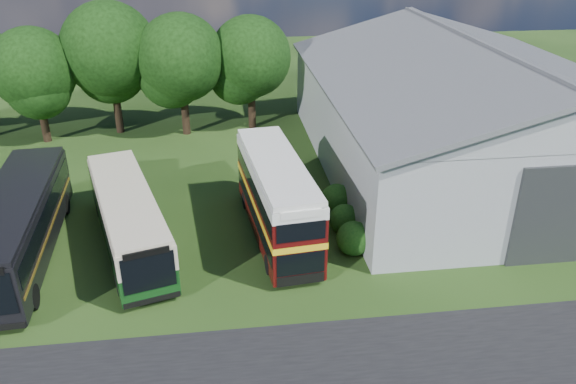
{
  "coord_description": "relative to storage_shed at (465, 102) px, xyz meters",
  "views": [
    {
      "loc": [
        -0.51,
        -16.67,
        14.78
      ],
      "look_at": [
        2.65,
        8.0,
        2.47
      ],
      "focal_mm": 35.0,
      "sensor_mm": 36.0,
      "label": 1
    }
  ],
  "objects": [
    {
      "name": "ground",
      "position": [
        -15.0,
        -15.98,
        -4.17
      ],
      "size": [
        120.0,
        120.0,
        0.0
      ],
      "primitive_type": "plane",
      "color": "#1B3511",
      "rests_on": "ground"
    },
    {
      "name": "storage_shed",
      "position": [
        0.0,
        0.0,
        0.0
      ],
      "size": [
        18.8,
        24.8,
        8.15
      ],
      "color": "gray",
      "rests_on": "ground"
    },
    {
      "name": "tree_left_b",
      "position": [
        -28.0,
        7.52,
        1.09
      ],
      "size": [
        5.78,
        5.78,
        8.16
      ],
      "color": "black",
      "rests_on": "ground"
    },
    {
      "name": "tree_mid",
      "position": [
        -23.0,
        8.82,
        2.02
      ],
      "size": [
        6.8,
        6.8,
        9.6
      ],
      "color": "black",
      "rests_on": "ground"
    },
    {
      "name": "tree_right_a",
      "position": [
        -18.0,
        7.82,
        1.52
      ],
      "size": [
        6.26,
        6.26,
        8.83
      ],
      "color": "black",
      "rests_on": "ground"
    },
    {
      "name": "tree_right_b",
      "position": [
        -13.0,
        8.62,
        1.27
      ],
      "size": [
        5.98,
        5.98,
        8.45
      ],
      "color": "black",
      "rests_on": "ground"
    },
    {
      "name": "shrub_front",
      "position": [
        -9.4,
        -9.98,
        -4.17
      ],
      "size": [
        1.7,
        1.7,
        1.7
      ],
      "primitive_type": "sphere",
      "color": "#194714",
      "rests_on": "ground"
    },
    {
      "name": "shrub_mid",
      "position": [
        -9.4,
        -7.98,
        -4.17
      ],
      "size": [
        1.6,
        1.6,
        1.6
      ],
      "primitive_type": "sphere",
      "color": "#194714",
      "rests_on": "ground"
    },
    {
      "name": "shrub_back",
      "position": [
        -9.4,
        -5.98,
        -4.17
      ],
      "size": [
        1.8,
        1.8,
        1.8
      ],
      "primitive_type": "sphere",
      "color": "#194714",
      "rests_on": "ground"
    },
    {
      "name": "bus_green_single",
      "position": [
        -20.18,
        -8.05,
        -2.58
      ],
      "size": [
        5.38,
        11.09,
        2.98
      ],
      "rotation": [
        0.0,
        0.0,
        0.28
      ],
      "color": "black",
      "rests_on": "ground"
    },
    {
      "name": "bus_maroon_double",
      "position": [
        -12.9,
        -7.9,
        -2.09
      ],
      "size": [
        3.45,
        9.89,
        4.17
      ],
      "rotation": [
        0.0,
        0.0,
        0.1
      ],
      "color": "black",
      "rests_on": "ground"
    },
    {
      "name": "bus_dark_single",
      "position": [
        -25.11,
        -8.38,
        -2.41
      ],
      "size": [
        3.54,
        12.13,
        3.3
      ],
      "rotation": [
        0.0,
        0.0,
        0.06
      ],
      "color": "black",
      "rests_on": "ground"
    }
  ]
}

